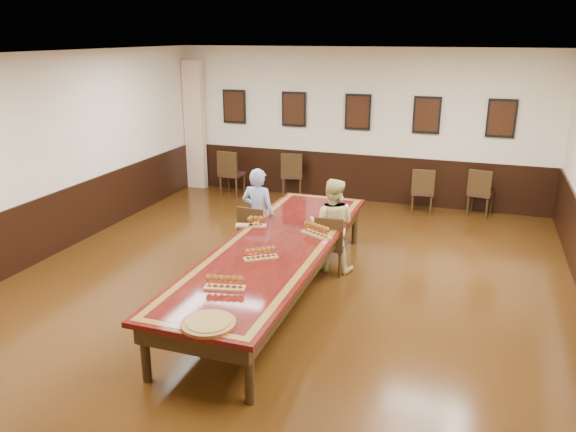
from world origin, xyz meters
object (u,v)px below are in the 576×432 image
at_px(chair_man, 256,233).
at_px(conference_table, 276,254).
at_px(chair_woman, 330,244).
at_px(spare_chair_a, 232,173).
at_px(person_woman, 332,225).
at_px(spare_chair_c, 423,190).
at_px(spare_chair_d, 481,192).
at_px(carved_platter, 208,324).
at_px(person_man, 258,214).
at_px(spare_chair_b, 292,174).

height_order(chair_man, conference_table, chair_man).
bearing_deg(conference_table, chair_woman, 64.22).
height_order(spare_chair_a, person_woman, person_woman).
height_order(spare_chair_c, person_woman, person_woman).
distance_m(person_woman, conference_table, 1.22).
relative_size(spare_chair_d, conference_table, 0.19).
bearing_deg(carved_platter, chair_man, 104.62).
height_order(chair_woman, spare_chair_c, spare_chair_c).
xyz_separation_m(person_man, carved_platter, (0.87, -3.45, 0.03)).
distance_m(spare_chair_d, person_man, 4.85).
height_order(spare_chair_d, person_woman, person_woman).
xyz_separation_m(chair_woman, spare_chair_a, (-3.18, 3.44, 0.05)).
bearing_deg(spare_chair_a, conference_table, 123.57).
distance_m(person_man, carved_platter, 3.56).
bearing_deg(chair_woman, chair_man, -7.15).
height_order(spare_chair_b, person_woman, person_woman).
height_order(chair_woman, spare_chair_d, spare_chair_d).
bearing_deg(carved_platter, spare_chair_d, 70.80).
height_order(spare_chair_b, person_man, person_man).
xyz_separation_m(person_man, conference_table, (0.73, -1.17, -0.13)).
height_order(spare_chair_b, spare_chair_d, spare_chair_b).
bearing_deg(chair_woman, spare_chair_d, -124.01).
bearing_deg(chair_woman, person_woman, -90.00).
xyz_separation_m(chair_woman, carved_platter, (-0.35, -3.29, 0.31)).
distance_m(spare_chair_a, conference_table, 5.21).
xyz_separation_m(person_woman, conference_table, (-0.49, -1.12, -0.11)).
bearing_deg(spare_chair_d, chair_woman, 72.92).
bearing_deg(conference_table, spare_chair_a, 121.04).
height_order(chair_woman, person_man, person_man).
relative_size(spare_chair_a, spare_chair_d, 1.07).
xyz_separation_m(spare_chair_c, conference_table, (-1.47, -4.48, 0.14)).
height_order(spare_chair_b, spare_chair_c, spare_chair_b).
relative_size(spare_chair_b, spare_chair_d, 1.04).
bearing_deg(conference_table, spare_chair_d, 61.37).
xyz_separation_m(spare_chair_d, person_man, (-3.30, -3.54, 0.27)).
bearing_deg(carved_platter, chair_woman, 83.87).
bearing_deg(carved_platter, spare_chair_b, 102.17).
xyz_separation_m(spare_chair_d, conference_table, (-2.57, -4.72, 0.14)).
xyz_separation_m(person_woman, carved_platter, (-0.35, -3.39, 0.05)).
relative_size(chair_woman, spare_chair_a, 0.90).
distance_m(chair_woman, person_woman, 0.28).
height_order(chair_man, person_woman, person_woman).
bearing_deg(spare_chair_d, person_woman, 72.17).
distance_m(spare_chair_a, carved_platter, 7.31).
xyz_separation_m(chair_woman, spare_chair_c, (0.98, 3.46, 0.01)).
relative_size(chair_woman, person_man, 0.62).
xyz_separation_m(chair_woman, person_man, (-1.22, 0.15, 0.28)).
bearing_deg(person_man, conference_table, 124.55).
xyz_separation_m(spare_chair_b, spare_chair_c, (2.87, -0.35, -0.03)).
relative_size(spare_chair_a, person_woman, 0.71).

